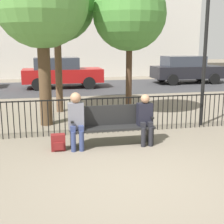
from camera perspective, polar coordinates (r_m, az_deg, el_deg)
ground_plane at (r=5.62m, az=4.13°, el=-12.00°), size 80.00×80.00×0.00m
park_bench at (r=7.23m, az=-0.14°, el=-2.19°), size 1.96×0.45×0.92m
seated_person_0 at (r=6.93m, az=-6.58°, el=-1.00°), size 0.34×0.39×1.28m
seated_person_1 at (r=7.26m, az=6.09°, el=-0.85°), size 0.34×0.39×1.18m
backpack at (r=7.02m, az=-9.82°, el=-5.53°), size 0.31×0.22×0.37m
fence_railing at (r=8.16m, az=-1.73°, el=-0.08°), size 9.01×0.03×0.95m
tree_0 at (r=9.13m, az=-12.81°, el=19.16°), size 2.61×2.61×4.79m
tree_1 at (r=10.90m, az=-10.19°, el=19.15°), size 2.63×2.63×4.98m
tree_2 at (r=9.91m, az=3.23°, el=17.44°), size 2.25×2.25×4.34m
lamp_post at (r=9.18m, az=16.85°, el=13.83°), size 0.28×0.28×4.04m
street_surface at (r=17.12m, az=-7.30°, el=4.47°), size 24.00×6.00×0.01m
parked_car_0 at (r=17.03m, az=-9.32°, el=7.21°), size 4.20×1.94×1.62m
parked_car_1 at (r=19.37m, az=13.41°, el=7.64°), size 4.20×1.94×1.62m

